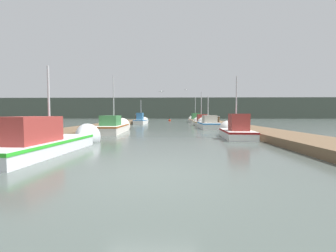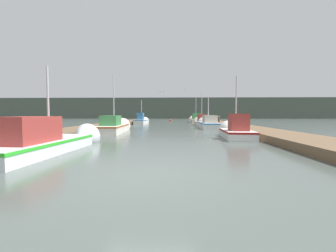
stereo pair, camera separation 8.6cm
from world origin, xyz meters
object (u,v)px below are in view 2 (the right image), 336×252
at_px(mooring_piling_2, 137,119).
at_px(seagull_1, 162,92).
at_px(mooring_piling_1, 206,119).
at_px(fishing_boat_3, 208,124).
at_px(fishing_boat_6, 196,120).
at_px(seagull_lead, 187,90).
at_px(fishing_boat_1, 235,131).
at_px(fishing_boat_0, 53,140).
at_px(mooring_piling_0, 218,122).
at_px(channel_buoy, 170,120).
at_px(fishing_boat_5, 142,121).
at_px(fishing_boat_4, 201,122).
at_px(fishing_boat_2, 115,127).

distance_m(mooring_piling_2, seagull_1, 15.43).
xyz_separation_m(mooring_piling_1, seagull_1, (-5.90, -12.15, 2.94)).
bearing_deg(fishing_boat_3, seagull_1, -163.53).
distance_m(fishing_boat_6, seagull_lead, 8.91).
bearing_deg(fishing_boat_1, mooring_piling_1, 90.89).
xyz_separation_m(fishing_boat_0, fishing_boat_1, (8.40, 5.37, -0.02)).
xyz_separation_m(mooring_piling_0, mooring_piling_2, (-10.68, 11.84, 0.07)).
relative_size(fishing_boat_3, mooring_piling_0, 4.62).
relative_size(fishing_boat_0, fishing_boat_3, 1.15).
xyz_separation_m(fishing_boat_1, channel_buoy, (-4.59, 30.87, -0.27)).
bearing_deg(mooring_piling_1, mooring_piling_0, -90.23).
xyz_separation_m(fishing_boat_3, fishing_boat_5, (-8.06, 9.32, 0.01)).
relative_size(fishing_boat_4, mooring_piling_0, 4.53).
bearing_deg(channel_buoy, fishing_boat_4, -75.43).
bearing_deg(fishing_boat_6, channel_buoy, 117.44).
bearing_deg(mooring_piling_0, seagull_lead, 118.78).
height_order(fishing_boat_1, channel_buoy, fishing_boat_1).
height_order(fishing_boat_0, mooring_piling_2, fishing_boat_0).
bearing_deg(channel_buoy, fishing_boat_6, -60.33).
relative_size(fishing_boat_1, fishing_boat_4, 0.86).
xyz_separation_m(fishing_boat_6, mooring_piling_1, (1.24, -3.68, 0.16)).
relative_size(fishing_boat_4, mooring_piling_2, 4.03).
height_order(fishing_boat_3, seagull_1, seagull_1).
relative_size(fishing_boat_3, fishing_boat_6, 0.86).
bearing_deg(seagull_1, mooring_piling_2, 110.96).
relative_size(fishing_boat_2, fishing_boat_3, 1.14).
bearing_deg(fishing_boat_5, fishing_boat_6, 35.56).
xyz_separation_m(fishing_boat_0, mooring_piling_1, (9.37, 24.97, 0.19)).
distance_m(fishing_boat_0, seagull_lead, 22.27).
distance_m(fishing_boat_3, fishing_boat_5, 12.33).
bearing_deg(mooring_piling_0, fishing_boat_0, -121.26).
xyz_separation_m(fishing_boat_4, channel_buoy, (-4.26, 16.38, -0.27)).
distance_m(fishing_boat_1, fishing_boat_5, 20.02).
bearing_deg(mooring_piling_2, fishing_boat_3, -54.11).
distance_m(fishing_boat_0, seagull_1, 13.65).
distance_m(fishing_boat_4, fishing_boat_5, 8.88).
bearing_deg(seagull_lead, seagull_1, -114.93).
relative_size(fishing_boat_2, seagull_1, 11.39).
height_order(fishing_boat_4, seagull_lead, seagull_lead).
distance_m(fishing_boat_5, mooring_piling_1, 9.50).
relative_size(fishing_boat_6, mooring_piling_1, 5.33).
bearing_deg(fishing_boat_3, mooring_piling_0, 41.56).
relative_size(fishing_boat_1, mooring_piling_0, 3.88).
height_order(fishing_boat_0, fishing_boat_2, fishing_boat_2).
distance_m(fishing_boat_5, mooring_piling_2, 3.91).
height_order(fishing_boat_5, mooring_piling_0, fishing_boat_5).
bearing_deg(mooring_piling_1, seagull_1, -115.90).
relative_size(fishing_boat_2, mooring_piling_0, 5.28).
bearing_deg(fishing_boat_6, fishing_boat_5, -150.11).
xyz_separation_m(fishing_boat_0, fishing_boat_3, (8.04, 14.21, 0.02)).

